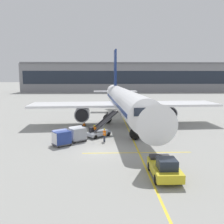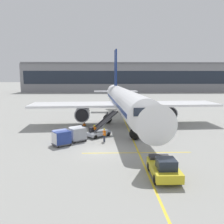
{
  "view_description": "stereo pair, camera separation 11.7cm",
  "coord_description": "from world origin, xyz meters",
  "px_view_note": "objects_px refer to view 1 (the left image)",
  "views": [
    {
      "loc": [
        0.57,
        -25.54,
        8.34
      ],
      "look_at": [
        1.67,
        7.7,
        3.29
      ],
      "focal_mm": 38.25,
      "sensor_mm": 36.0,
      "label": 1
    },
    {
      "loc": [
        0.68,
        -25.54,
        8.34
      ],
      "look_at": [
        1.67,
        7.7,
        3.29
      ],
      "focal_mm": 38.25,
      "sensor_mm": 36.0,
      "label": 2
    }
  ],
  "objects_px": {
    "ground_crew_by_loader": "(104,134)",
    "safety_cone_wingtip": "(84,123)",
    "baggage_cart_lead": "(77,134)",
    "safety_cone_nose_mark": "(77,129)",
    "belt_loader": "(100,130)",
    "pushback_tug": "(164,168)",
    "safety_cone_engine_keepout": "(77,127)",
    "parked_airplane": "(125,102)",
    "ground_crew_by_carts": "(94,130)",
    "baggage_cart_second": "(61,137)"
  },
  "relations": [
    {
      "from": "parked_airplane",
      "to": "safety_cone_nose_mark",
      "type": "xyz_separation_m",
      "value": [
        -7.75,
        -5.29,
        -3.65
      ]
    },
    {
      "from": "safety_cone_wingtip",
      "to": "safety_cone_nose_mark",
      "type": "distance_m",
      "value": 4.17
    },
    {
      "from": "safety_cone_nose_mark",
      "to": "safety_cone_engine_keepout",
      "type": "bearing_deg",
      "value": 96.34
    },
    {
      "from": "ground_crew_by_carts",
      "to": "safety_cone_wingtip",
      "type": "bearing_deg",
      "value": 104.85
    },
    {
      "from": "baggage_cart_second",
      "to": "belt_loader",
      "type": "bearing_deg",
      "value": 43.08
    },
    {
      "from": "belt_loader",
      "to": "baggage_cart_second",
      "type": "bearing_deg",
      "value": -136.92
    },
    {
      "from": "parked_airplane",
      "to": "ground_crew_by_carts",
      "type": "xyz_separation_m",
      "value": [
        -4.89,
        -8.97,
        -2.96
      ]
    },
    {
      "from": "safety_cone_wingtip",
      "to": "ground_crew_by_carts",
      "type": "bearing_deg",
      "value": -75.15
    },
    {
      "from": "belt_loader",
      "to": "safety_cone_nose_mark",
      "type": "relative_size",
      "value": 7.11
    },
    {
      "from": "ground_crew_by_carts",
      "to": "safety_cone_nose_mark",
      "type": "xyz_separation_m",
      "value": [
        -2.85,
        3.68,
        -0.68
      ]
    },
    {
      "from": "parked_airplane",
      "to": "baggage_cart_second",
      "type": "relative_size",
      "value": 15.81
    },
    {
      "from": "baggage_cart_second",
      "to": "safety_cone_nose_mark",
      "type": "relative_size",
      "value": 4.11
    },
    {
      "from": "ground_crew_by_loader",
      "to": "safety_cone_engine_keepout",
      "type": "xyz_separation_m",
      "value": [
        -4.39,
        7.53,
        -0.71
      ]
    },
    {
      "from": "ground_crew_by_carts",
      "to": "safety_cone_engine_keepout",
      "type": "xyz_separation_m",
      "value": [
        -3.03,
        5.3,
        -0.71
      ]
    },
    {
      "from": "belt_loader",
      "to": "baggage_cart_lead",
      "type": "relative_size",
      "value": 1.73
    },
    {
      "from": "safety_cone_nose_mark",
      "to": "belt_loader",
      "type": "bearing_deg",
      "value": -41.3
    },
    {
      "from": "parked_airplane",
      "to": "pushback_tug",
      "type": "relative_size",
      "value": 9.61
    },
    {
      "from": "pushback_tug",
      "to": "safety_cone_engine_keepout",
      "type": "height_order",
      "value": "pushback_tug"
    },
    {
      "from": "pushback_tug",
      "to": "ground_crew_by_loader",
      "type": "distance_m",
      "value": 12.02
    },
    {
      "from": "baggage_cart_second",
      "to": "baggage_cart_lead",
      "type": "bearing_deg",
      "value": 47.09
    },
    {
      "from": "safety_cone_engine_keepout",
      "to": "safety_cone_nose_mark",
      "type": "height_order",
      "value": "safety_cone_nose_mark"
    },
    {
      "from": "ground_crew_by_loader",
      "to": "safety_cone_nose_mark",
      "type": "xyz_separation_m",
      "value": [
        -4.21,
        5.91,
        -0.68
      ]
    },
    {
      "from": "belt_loader",
      "to": "ground_crew_by_loader",
      "type": "relative_size",
      "value": 2.65
    },
    {
      "from": "belt_loader",
      "to": "ground_crew_by_loader",
      "type": "bearing_deg",
      "value": -76.94
    },
    {
      "from": "baggage_cart_second",
      "to": "pushback_tug",
      "type": "relative_size",
      "value": 0.61
    },
    {
      "from": "safety_cone_engine_keepout",
      "to": "safety_cone_nose_mark",
      "type": "xyz_separation_m",
      "value": [
        0.18,
        -1.62,
        0.02
      ]
    },
    {
      "from": "baggage_cart_second",
      "to": "safety_cone_engine_keepout",
      "type": "xyz_separation_m",
      "value": [
        0.8,
        8.99,
        -0.71
      ]
    },
    {
      "from": "ground_crew_by_loader",
      "to": "ground_crew_by_carts",
      "type": "bearing_deg",
      "value": 121.25
    },
    {
      "from": "ground_crew_by_loader",
      "to": "safety_cone_wingtip",
      "type": "relative_size",
      "value": 2.19
    },
    {
      "from": "parked_airplane",
      "to": "belt_loader",
      "type": "bearing_deg",
      "value": -116.45
    },
    {
      "from": "pushback_tug",
      "to": "ground_crew_by_carts",
      "type": "height_order",
      "value": "pushback_tug"
    },
    {
      "from": "baggage_cart_second",
      "to": "ground_crew_by_carts",
      "type": "height_order",
      "value": "baggage_cart_second"
    },
    {
      "from": "baggage_cart_lead",
      "to": "safety_cone_nose_mark",
      "type": "xyz_separation_m",
      "value": [
        -0.71,
        5.55,
        -0.68
      ]
    },
    {
      "from": "baggage_cart_lead",
      "to": "ground_crew_by_carts",
      "type": "relative_size",
      "value": 1.53
    },
    {
      "from": "ground_crew_by_carts",
      "to": "belt_loader",
      "type": "bearing_deg",
      "value": 38.06
    },
    {
      "from": "safety_cone_wingtip",
      "to": "safety_cone_nose_mark",
      "type": "bearing_deg",
      "value": -100.92
    },
    {
      "from": "belt_loader",
      "to": "pushback_tug",
      "type": "bearing_deg",
      "value": -67.78
    },
    {
      "from": "belt_loader",
      "to": "safety_cone_engine_keepout",
      "type": "distance_m",
      "value": 6.08
    },
    {
      "from": "baggage_cart_lead",
      "to": "parked_airplane",
      "type": "bearing_deg",
      "value": 57.02
    },
    {
      "from": "safety_cone_engine_keepout",
      "to": "baggage_cart_second",
      "type": "bearing_deg",
      "value": -95.06
    },
    {
      "from": "ground_crew_by_loader",
      "to": "safety_cone_wingtip",
      "type": "distance_m",
      "value": 10.59
    },
    {
      "from": "safety_cone_engine_keepout",
      "to": "belt_loader",
      "type": "bearing_deg",
      "value": -51.79
    },
    {
      "from": "baggage_cart_lead",
      "to": "safety_cone_wingtip",
      "type": "bearing_deg",
      "value": 89.52
    },
    {
      "from": "pushback_tug",
      "to": "safety_cone_nose_mark",
      "type": "relative_size",
      "value": 6.76
    },
    {
      "from": "belt_loader",
      "to": "pushback_tug",
      "type": "relative_size",
      "value": 1.05
    },
    {
      "from": "pushback_tug",
      "to": "safety_cone_engine_keepout",
      "type": "distance_m",
      "value": 20.71
    },
    {
      "from": "ground_crew_by_carts",
      "to": "baggage_cart_lead",
      "type": "bearing_deg",
      "value": -138.83
    },
    {
      "from": "belt_loader",
      "to": "baggage_cart_second",
      "type": "height_order",
      "value": "belt_loader"
    },
    {
      "from": "ground_crew_by_carts",
      "to": "safety_cone_nose_mark",
      "type": "relative_size",
      "value": 2.68
    },
    {
      "from": "ground_crew_by_loader",
      "to": "safety_cone_wingtip",
      "type": "bearing_deg",
      "value": 108.84
    }
  ]
}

